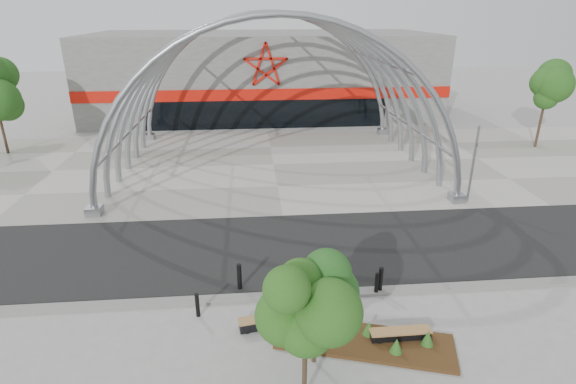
{
  "coord_description": "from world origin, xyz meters",
  "views": [
    {
      "loc": [
        -1.65,
        -14.54,
        10.2
      ],
      "look_at": [
        0.0,
        4.0,
        2.6
      ],
      "focal_mm": 28.0,
      "sensor_mm": 36.0,
      "label": 1
    }
  ],
  "objects_px": {
    "street_tree_0": "(306,307)",
    "bench_0": "(267,322)",
    "signal_pole": "(473,163)",
    "bollard_2": "(323,272)",
    "bench_1": "(400,335)",
    "street_tree_1": "(316,283)"
  },
  "relations": [
    {
      "from": "street_tree_0",
      "to": "bench_1",
      "type": "height_order",
      "value": "street_tree_0"
    },
    {
      "from": "signal_pole",
      "to": "street_tree_1",
      "type": "bearing_deg",
      "value": -132.16
    },
    {
      "from": "signal_pole",
      "to": "bench_0",
      "type": "height_order",
      "value": "signal_pole"
    },
    {
      "from": "street_tree_0",
      "to": "bollard_2",
      "type": "bearing_deg",
      "value": 75.57
    },
    {
      "from": "street_tree_1",
      "to": "bollard_2",
      "type": "relative_size",
      "value": 3.54
    },
    {
      "from": "street_tree_0",
      "to": "bench_0",
      "type": "relative_size",
      "value": 2.15
    },
    {
      "from": "signal_pole",
      "to": "bench_0",
      "type": "relative_size",
      "value": 2.22
    },
    {
      "from": "street_tree_1",
      "to": "bollard_2",
      "type": "distance_m",
      "value": 4.83
    },
    {
      "from": "signal_pole",
      "to": "bollard_2",
      "type": "height_order",
      "value": "signal_pole"
    },
    {
      "from": "signal_pole",
      "to": "bench_1",
      "type": "xyz_separation_m",
      "value": [
        -7.5,
        -10.9,
        -2.12
      ]
    },
    {
      "from": "bench_1",
      "to": "bench_0",
      "type": "bearing_deg",
      "value": 165.98
    },
    {
      "from": "street_tree_0",
      "to": "street_tree_1",
      "type": "relative_size",
      "value": 1.08
    },
    {
      "from": "bollard_2",
      "to": "bench_0",
      "type": "bearing_deg",
      "value": -134.32
    },
    {
      "from": "signal_pole",
      "to": "bollard_2",
      "type": "distance_m",
      "value": 12.2
    },
    {
      "from": "signal_pole",
      "to": "street_tree_0",
      "type": "xyz_separation_m",
      "value": [
        -10.94,
        -12.96,
        0.77
      ]
    },
    {
      "from": "signal_pole",
      "to": "street_tree_1",
      "type": "distance_m",
      "value": 15.61
    },
    {
      "from": "street_tree_0",
      "to": "bench_0",
      "type": "bearing_deg",
      "value": 106.1
    },
    {
      "from": "signal_pole",
      "to": "street_tree_0",
      "type": "height_order",
      "value": "signal_pole"
    },
    {
      "from": "street_tree_0",
      "to": "bench_1",
      "type": "bearing_deg",
      "value": 30.86
    },
    {
      "from": "street_tree_0",
      "to": "street_tree_1",
      "type": "xyz_separation_m",
      "value": [
        0.47,
        1.39,
        -0.23
      ]
    },
    {
      "from": "street_tree_1",
      "to": "bollard_2",
      "type": "height_order",
      "value": "street_tree_1"
    },
    {
      "from": "signal_pole",
      "to": "bench_0",
      "type": "xyz_separation_m",
      "value": [
        -11.85,
        -9.81,
        -2.13
      ]
    }
  ]
}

